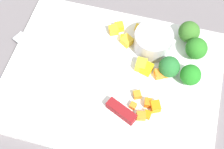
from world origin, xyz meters
TOP-DOWN VIEW (x-y plane):
  - ground_plane at (0.00, 0.00)m, footprint 4.00×4.00m
  - cutting_board at (0.00, 0.00)m, footprint 0.41×0.32m
  - prep_bowl at (0.06, 0.09)m, footprint 0.08×0.08m
  - chef_knife at (-0.03, -0.04)m, footprint 0.28×0.14m
  - carrot_dice_0 at (0.08, -0.04)m, footprint 0.01×0.02m
  - carrot_dice_1 at (0.10, 0.03)m, footprint 0.01×0.01m
  - carrot_dice_2 at (0.09, 0.03)m, footprint 0.02×0.02m
  - carrot_dice_3 at (0.09, -0.04)m, footprint 0.02×0.02m
  - carrot_dice_4 at (0.05, -0.05)m, footprint 0.01×0.01m
  - carrot_dice_5 at (0.06, -0.03)m, footprint 0.02×0.02m
  - carrot_dice_6 at (0.08, -0.06)m, footprint 0.01×0.02m
  - carrot_dice_7 at (0.07, -0.07)m, footprint 0.02×0.02m
  - pepper_dice_0 at (0.05, 0.04)m, footprint 0.02×0.02m
  - pepper_dice_1 at (-0.00, 0.09)m, footprint 0.01×0.01m
  - pepper_dice_2 at (0.02, 0.12)m, footprint 0.01×0.01m
  - pepper_dice_3 at (-0.01, 0.11)m, footprint 0.02×0.02m
  - pepper_dice_4 at (0.06, 0.03)m, footprint 0.02×0.03m
  - pepper_dice_5 at (0.01, 0.08)m, footprint 0.03×0.03m
  - pepper_dice_6 at (-0.02, 0.10)m, footprint 0.02×0.02m
  - broccoli_floret_0 at (0.10, 0.04)m, footprint 0.04×0.04m
  - broccoli_floret_1 at (0.14, 0.03)m, footprint 0.04×0.04m
  - broccoli_floret_2 at (0.12, 0.13)m, footprint 0.04×0.04m
  - broccoli_floret_3 at (0.14, 0.09)m, footprint 0.04×0.04m

SIDE VIEW (x-z plane):
  - ground_plane at x=0.00m, z-range 0.00..0.00m
  - cutting_board at x=0.00m, z-range 0.00..0.01m
  - carrot_dice_6 at x=0.08m, z-range 0.01..0.02m
  - carrot_dice_4 at x=0.05m, z-range 0.01..0.02m
  - carrot_dice_1 at x=0.10m, z-range 0.01..0.02m
  - carrot_dice_5 at x=0.06m, z-range 0.01..0.02m
  - chef_knife at x=-0.03m, z-range 0.01..0.03m
  - pepper_dice_1 at x=0.00m, z-range 0.01..0.02m
  - carrot_dice_7 at x=0.07m, z-range 0.01..0.03m
  - pepper_dice_2 at x=0.02m, z-range 0.01..0.03m
  - carrot_dice_0 at x=0.08m, z-range 0.01..0.03m
  - pepper_dice_5 at x=0.01m, z-range 0.01..0.03m
  - carrot_dice_2 at x=0.09m, z-range 0.01..0.03m
  - pepper_dice_3 at x=-0.01m, z-range 0.01..0.03m
  - carrot_dice_3 at x=0.09m, z-range 0.01..0.03m
  - pepper_dice_6 at x=-0.02m, z-range 0.01..0.03m
  - pepper_dice_4 at x=0.06m, z-range 0.01..0.03m
  - pepper_dice_0 at x=0.05m, z-range 0.01..0.03m
  - prep_bowl at x=0.06m, z-range 0.01..0.05m
  - broccoli_floret_0 at x=0.10m, z-range 0.01..0.05m
  - broccoli_floret_1 at x=0.14m, z-range 0.01..0.05m
  - broccoli_floret_3 at x=0.14m, z-range 0.01..0.06m
  - broccoli_floret_2 at x=0.12m, z-range 0.01..0.06m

